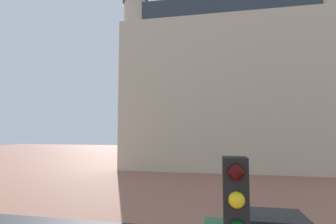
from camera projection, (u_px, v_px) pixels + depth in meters
landmark_building at (222, 85)px, 32.21m from camera, size 24.66×14.35×32.98m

